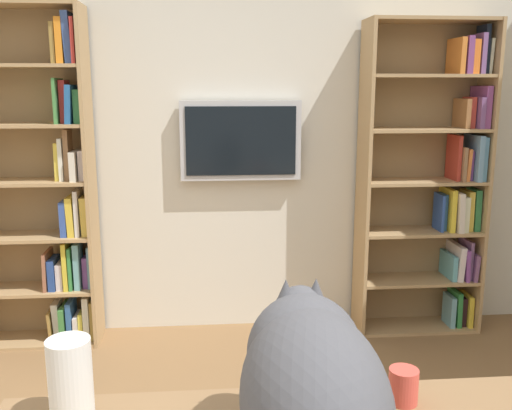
% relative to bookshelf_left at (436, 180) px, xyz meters
% --- Properties ---
extents(wall_back, '(4.52, 0.06, 2.70)m').
position_rel_bookshelf_left_xyz_m(wall_back, '(1.31, -0.17, 0.36)').
color(wall_back, silver).
rests_on(wall_back, ground).
extents(bookshelf_left, '(0.79, 0.28, 1.97)m').
position_rel_bookshelf_left_xyz_m(bookshelf_left, '(0.00, 0.00, 0.00)').
color(bookshelf_left, tan).
rests_on(bookshelf_left, ground).
extents(bookshelf_right, '(0.78, 0.28, 2.04)m').
position_rel_bookshelf_left_xyz_m(bookshelf_right, '(2.44, -0.00, -0.03)').
color(bookshelf_right, tan).
rests_on(bookshelf_right, ground).
extents(wall_mounted_tv, '(0.75, 0.07, 0.50)m').
position_rel_bookshelf_left_xyz_m(wall_mounted_tv, '(1.24, -0.09, 0.25)').
color(wall_mounted_tv, '#B7B7BC').
extents(cat, '(0.32, 0.68, 0.39)m').
position_rel_bookshelf_left_xyz_m(cat, '(1.23, 2.35, -0.06)').
color(cat, '#4C4C51').
rests_on(cat, desk).
extents(paper_towel_roll, '(0.11, 0.11, 0.23)m').
position_rel_bookshelf_left_xyz_m(paper_towel_roll, '(1.80, 2.13, -0.14)').
color(paper_towel_roll, white).
rests_on(paper_towel_roll, desk).
extents(coffee_mug, '(0.08, 0.08, 0.10)m').
position_rel_bookshelf_left_xyz_m(coffee_mug, '(0.93, 2.10, -0.21)').
color(coffee_mug, '#D84C3F').
rests_on(coffee_mug, desk).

